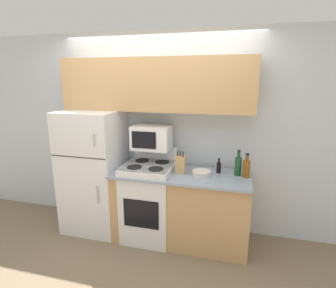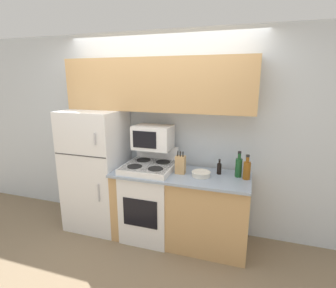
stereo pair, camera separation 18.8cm
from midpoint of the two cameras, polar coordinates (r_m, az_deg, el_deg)
ground_plane at (r=3.39m, az=-3.58°, el=-21.60°), size 12.00×12.00×0.00m
wall_back at (r=3.47m, az=0.25°, el=2.43°), size 8.00×0.05×2.55m
lower_cabinets at (r=3.31m, az=4.39°, el=-13.53°), size 1.61×0.65×0.89m
refrigerator at (r=3.61m, az=-13.86°, el=-5.44°), size 0.73×0.67×1.59m
upper_cabinets at (r=3.22m, az=-0.77°, el=12.76°), size 2.34×0.32×0.63m
stove at (r=3.38m, az=-2.33°, el=-11.93°), size 0.59×0.63×1.12m
microwave at (r=3.24m, az=-1.65°, el=1.47°), size 0.47×0.33×0.29m
knife_block at (r=3.08m, az=4.47°, el=-4.51°), size 0.11×0.09×0.27m
bowl at (r=3.04m, az=9.00°, el=-6.42°), size 0.22×0.22×0.06m
bottle_whiskey at (r=3.06m, az=18.49°, el=-5.33°), size 0.08×0.08×0.28m
bottle_soy_sauce at (r=3.14m, az=12.78°, el=-5.17°), size 0.05×0.05×0.18m
bottle_wine_green at (r=3.10m, az=16.83°, el=-4.79°), size 0.08×0.08×0.30m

